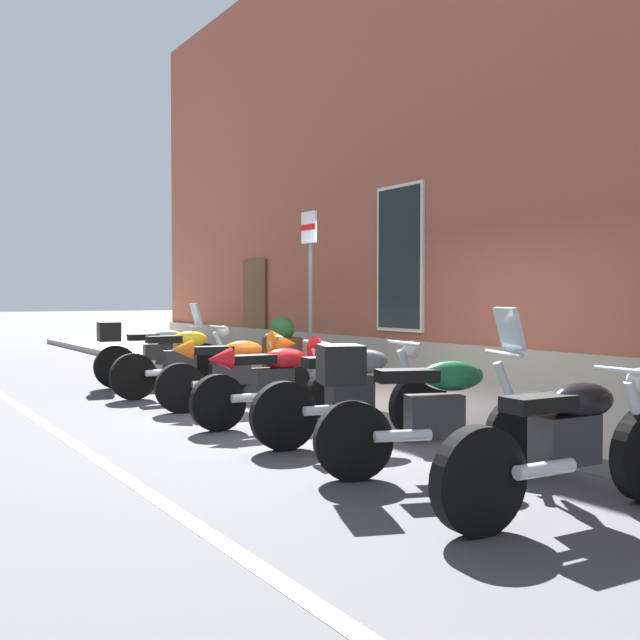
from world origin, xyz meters
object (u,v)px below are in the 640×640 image
at_px(motorcycle_green_touring, 427,406).
at_px(parking_sign, 310,273).
at_px(motorcycle_silver_touring, 154,352).
at_px(motorcycle_black_naked, 573,444).
at_px(motorcycle_grey_naked, 356,394).
at_px(motorcycle_yellow_naked, 184,362).
at_px(motorcycle_orange_sport, 241,366).
at_px(motorcycle_red_sport, 283,377).
at_px(barrel_planter, 282,352).

relative_size(motorcycle_green_touring, parking_sign, 0.78).
xyz_separation_m(motorcycle_silver_touring, parking_sign, (2.57, 1.33, 1.20)).
bearing_deg(motorcycle_black_naked, motorcycle_green_touring, -175.57).
height_order(motorcycle_grey_naked, parking_sign, parking_sign).
relative_size(motorcycle_yellow_naked, parking_sign, 0.83).
bearing_deg(motorcycle_green_touring, motorcycle_orange_sport, 175.27).
bearing_deg(motorcycle_green_touring, motorcycle_red_sport, 175.68).
relative_size(motorcycle_silver_touring, motorcycle_black_naked, 0.95).
bearing_deg(parking_sign, motorcycle_grey_naked, -23.74).
relative_size(motorcycle_silver_touring, motorcycle_yellow_naked, 1.00).
height_order(motorcycle_yellow_naked, motorcycle_black_naked, motorcycle_yellow_naked).
distance_m(motorcycle_silver_touring, barrel_planter, 2.05).
bearing_deg(motorcycle_green_touring, barrel_planter, 160.75).
distance_m(motorcycle_silver_touring, motorcycle_red_sport, 4.15).
bearing_deg(parking_sign, motorcycle_silver_touring, -152.72).
bearing_deg(motorcycle_black_naked, motorcycle_orange_sport, 177.57).
bearing_deg(parking_sign, motorcycle_red_sport, -40.35).
height_order(motorcycle_orange_sport, motorcycle_red_sport, motorcycle_orange_sport).
xyz_separation_m(motorcycle_silver_touring, motorcycle_orange_sport, (2.87, 0.11, -0.00)).
relative_size(motorcycle_yellow_naked, motorcycle_green_touring, 1.07).
relative_size(motorcycle_silver_touring, motorcycle_grey_naked, 0.99).
xyz_separation_m(motorcycle_red_sport, barrel_planter, (-3.23, 1.85, -0.01)).
height_order(parking_sign, barrel_planter, parking_sign).
xyz_separation_m(motorcycle_orange_sport, motorcycle_green_touring, (3.90, -0.32, 0.01)).
bearing_deg(parking_sign, motorcycle_black_naked, -14.65).
xyz_separation_m(motorcycle_grey_naked, motorcycle_green_touring, (1.35, -0.29, 0.07)).
xyz_separation_m(motorcycle_silver_touring, barrel_planter, (0.92, 1.83, -0.02)).
bearing_deg(motorcycle_yellow_naked, motorcycle_red_sport, 0.63).
bearing_deg(motorcycle_black_naked, motorcycle_yellow_naked, 179.43).
height_order(motorcycle_silver_touring, motorcycle_grey_naked, motorcycle_silver_touring).
bearing_deg(parking_sign, motorcycle_yellow_naked, -131.11).
relative_size(motorcycle_red_sport, parking_sign, 0.79).
height_order(motorcycle_silver_touring, motorcycle_red_sport, motorcycle_silver_touring).
height_order(motorcycle_green_touring, barrel_planter, motorcycle_green_touring).
height_order(motorcycle_silver_touring, barrel_planter, motorcycle_silver_touring).
height_order(motorcycle_red_sport, parking_sign, parking_sign).
bearing_deg(parking_sign, barrel_planter, 163.06).
distance_m(motorcycle_red_sport, motorcycle_green_touring, 2.63).
bearing_deg(motorcycle_grey_naked, motorcycle_orange_sport, 179.16).
relative_size(motorcycle_silver_touring, barrel_planter, 2.15).
relative_size(motorcycle_orange_sport, barrel_planter, 2.07).
height_order(motorcycle_orange_sport, motorcycle_black_naked, motorcycle_orange_sport).
bearing_deg(motorcycle_black_naked, motorcycle_grey_naked, 176.03).
height_order(motorcycle_silver_touring, motorcycle_green_touring, motorcycle_green_touring).
distance_m(motorcycle_red_sport, parking_sign, 2.40).
distance_m(motorcycle_yellow_naked, motorcycle_grey_naked, 4.06).
relative_size(motorcycle_red_sport, motorcycle_black_naked, 0.91).
bearing_deg(motorcycle_red_sport, motorcycle_black_naked, -1.41).
distance_m(motorcycle_orange_sport, motorcycle_black_naked, 5.21).
bearing_deg(motorcycle_green_touring, motorcycle_silver_touring, 178.18).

